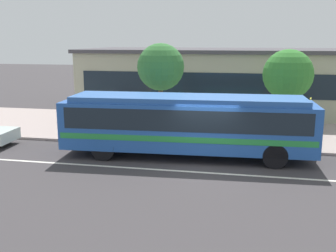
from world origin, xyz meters
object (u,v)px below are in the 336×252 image
transit_bus (187,122)px  street_tree_mid_block (288,75)px  pedestrian_walking_along_curb (110,113)px  street_tree_near_stop (161,67)px  bus_stop_sign (309,117)px  pedestrian_standing_by_tree (275,122)px  pedestrian_waiting_near_sign (289,123)px

transit_bus → street_tree_mid_block: 6.68m
pedestrian_walking_along_curb → street_tree_near_stop: 3.72m
transit_bus → street_tree_mid_block: bearing=46.1°
bus_stop_sign → street_tree_mid_block: size_ratio=0.53×
transit_bus → pedestrian_walking_along_curb: (-4.75, 3.46, -0.42)m
bus_stop_sign → street_tree_near_stop: (-7.23, 1.82, 1.97)m
bus_stop_sign → pedestrian_standing_by_tree: bearing=139.2°
transit_bus → street_tree_near_stop: bearing=118.2°
street_tree_near_stop → street_tree_mid_block: size_ratio=1.07×
transit_bus → street_tree_near_stop: size_ratio=2.29×
pedestrian_waiting_near_sign → street_tree_mid_block: (-0.01, 1.87, 2.10)m
bus_stop_sign → transit_bus: bearing=-160.5°
pedestrian_walking_along_curb → street_tree_mid_block: 9.54m
pedestrian_waiting_near_sign → street_tree_near_stop: (-6.46, 0.90, 2.47)m
street_tree_mid_block → pedestrian_waiting_near_sign: bearing=-89.8°
pedestrian_walking_along_curb → street_tree_near_stop: street_tree_near_stop is taller
transit_bus → bus_stop_sign: size_ratio=4.60×
transit_bus → street_tree_mid_block: size_ratio=2.44×
transit_bus → street_tree_near_stop: (-1.97, 3.68, 2.05)m
street_tree_near_stop → street_tree_mid_block: 6.54m
bus_stop_sign → street_tree_near_stop: bearing=165.9°
pedestrian_standing_by_tree → pedestrian_walking_along_curb: bearing=177.5°
street_tree_near_stop → transit_bus: bearing=-61.8°
bus_stop_sign → street_tree_mid_block: 3.31m
pedestrian_standing_by_tree → pedestrian_waiting_near_sign: bearing=-24.7°
bus_stop_sign → street_tree_near_stop: 7.71m
transit_bus → pedestrian_standing_by_tree: (3.84, 3.09, -0.46)m
pedestrian_walking_along_curb → pedestrian_standing_by_tree: size_ratio=1.04×
transit_bus → bus_stop_sign: transit_bus is taller
pedestrian_standing_by_tree → street_tree_mid_block: street_tree_mid_block is taller
pedestrian_walking_along_curb → street_tree_near_stop: size_ratio=0.37×
pedestrian_walking_along_curb → bus_stop_sign: (10.01, -1.59, 0.50)m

